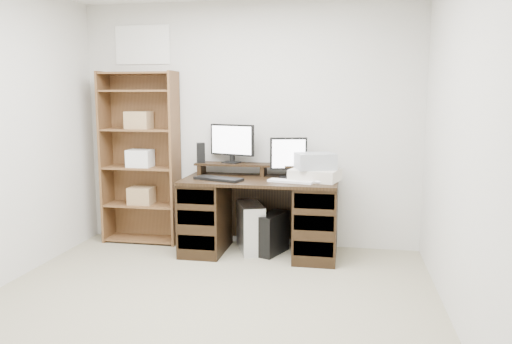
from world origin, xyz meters
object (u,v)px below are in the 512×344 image
(tower_silver, at_px, (251,227))
(bookshelf, at_px, (141,156))
(printer, at_px, (315,175))
(desk, at_px, (260,215))
(tower_black, at_px, (272,233))
(monitor_wide, at_px, (232,141))
(monitor_small, at_px, (288,156))

(tower_silver, relative_size, bookshelf, 0.27)
(printer, distance_m, tower_silver, 0.86)
(desk, height_order, tower_black, desk)
(bookshelf, bearing_deg, monitor_wide, 0.83)
(desk, bearing_deg, bookshelf, 170.79)
(tower_black, bearing_deg, printer, 17.19)
(printer, bearing_deg, monitor_small, 169.95)
(bookshelf, bearing_deg, tower_black, -7.36)
(tower_black, bearing_deg, tower_silver, -168.97)
(desk, xyz_separation_m, monitor_small, (0.26, 0.12, 0.58))
(monitor_wide, bearing_deg, printer, 3.37)
(desk, height_order, tower_silver, desk)
(monitor_wide, xyz_separation_m, tower_black, (0.45, -0.20, -0.89))
(desk, relative_size, monitor_wide, 3.11)
(monitor_wide, bearing_deg, tower_silver, -17.40)
(desk, distance_m, monitor_small, 0.65)
(printer, bearing_deg, tower_black, -169.35)
(tower_silver, bearing_deg, desk, -53.44)
(desk, relative_size, monitor_small, 3.78)
(monitor_wide, relative_size, monitor_small, 1.21)
(desk, relative_size, tower_silver, 3.11)
(monitor_wide, bearing_deg, bookshelf, -160.99)
(monitor_small, xyz_separation_m, printer, (0.27, -0.12, -0.16))
(monitor_small, xyz_separation_m, bookshelf, (-1.58, 0.09, -0.05))
(printer, bearing_deg, tower_silver, -171.54)
(tower_black, bearing_deg, desk, -145.70)
(printer, bearing_deg, bookshelf, -172.00)
(monitor_wide, distance_m, tower_black, 1.01)
(tower_black, xyz_separation_m, bookshelf, (-1.43, 0.18, 0.72))
(monitor_small, relative_size, bookshelf, 0.22)
(monitor_wide, relative_size, tower_silver, 1.00)
(monitor_wide, bearing_deg, monitor_small, 8.23)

